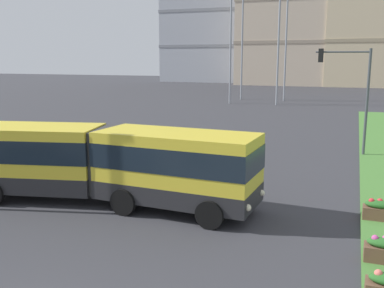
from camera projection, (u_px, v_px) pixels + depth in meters
articulated_bus at (109, 163)px, 17.30m from camera, size 12.04×3.82×3.00m
flower_planter_3 at (379, 210)px, 15.63m from camera, size 1.10×0.56×0.74m
traffic_light_far_right at (351, 84)px, 25.85m from camera, size 3.11×0.28×6.26m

